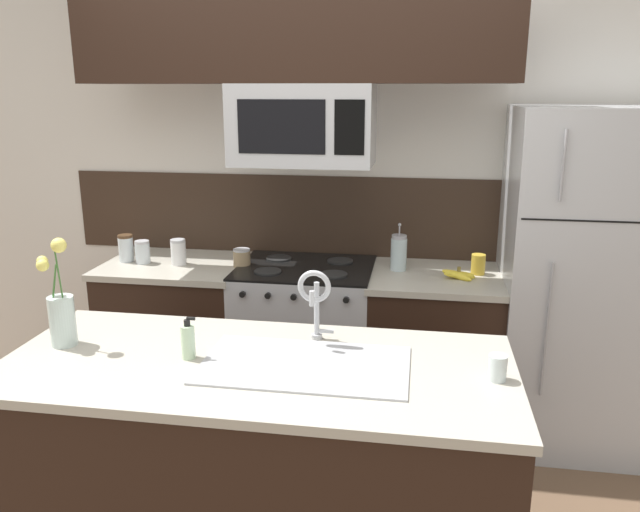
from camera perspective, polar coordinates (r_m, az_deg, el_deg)
ground_plane at (r=3.13m, az=-4.53°, el=-22.15°), size 10.00×10.00×0.00m
rear_partition at (r=3.76m, az=4.18°, el=5.97°), size 5.20×0.10×2.60m
splash_band at (r=3.77m, az=-0.49°, el=3.72°), size 3.02×0.01×0.48m
back_counter_left at (r=3.87m, az=-12.70°, el=-7.06°), size 0.81×0.65×0.91m
back_counter_right at (r=3.62m, az=10.23°, el=-8.58°), size 0.73×0.65×0.91m
stove_range at (r=3.67m, az=-1.33°, el=-7.90°), size 0.76×0.64×0.93m
microwave at (r=3.36m, az=-1.53°, el=11.90°), size 0.74×0.40×0.42m
upper_cabinet_band at (r=3.35m, az=-2.45°, el=20.61°), size 2.24×0.34×0.60m
refrigerator at (r=3.59m, az=23.35°, el=-2.16°), size 0.89×0.74×1.81m
storage_jar_tall at (r=3.81m, az=-17.32°, el=0.69°), size 0.09×0.09×0.16m
storage_jar_medium at (r=3.75m, az=-15.92°, el=0.36°), size 0.08×0.08×0.13m
storage_jar_short at (r=3.67m, az=-12.82°, el=0.36°), size 0.09×0.09×0.15m
storage_jar_squat at (r=3.57m, az=-7.16°, el=-0.17°), size 0.10×0.10×0.10m
banana_bunch at (r=3.40m, az=12.57°, el=-1.69°), size 0.19×0.12×0.08m
french_press at (r=3.49m, az=7.21°, el=0.31°), size 0.09×0.09×0.27m
coffee_tin at (r=3.51m, az=14.26°, el=-0.74°), size 0.08×0.08×0.11m
island_counter at (r=2.58m, az=-5.61°, el=-18.83°), size 1.91×0.83×0.91m
kitchen_sink at (r=2.35m, az=-1.37°, el=-11.51°), size 0.76×0.44×0.16m
sink_faucet at (r=2.45m, az=-0.46°, el=-3.65°), size 0.14×0.14×0.31m
dish_soap_bottle at (r=2.41m, az=-11.97°, el=-7.63°), size 0.06×0.05×0.16m
spare_glass at (r=2.28m, az=15.92°, el=-9.80°), size 0.06×0.06×0.09m
flower_vase at (r=2.65m, az=-22.58°, el=-5.02°), size 0.15×0.10×0.44m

